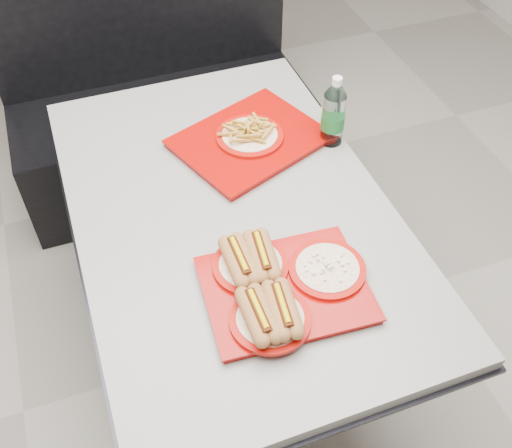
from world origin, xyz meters
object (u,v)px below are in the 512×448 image
object	(u,v)px
tray_far	(250,137)
water_bottle	(333,115)
tray_near	(279,285)
booth_bench	(157,100)
diner_table	(233,245)

from	to	relation	value
tray_far	water_bottle	world-z (taller)	water_bottle
tray_near	water_bottle	bearing A→B (deg)	53.15
booth_bench	tray_far	bearing A→B (deg)	-79.84
diner_table	booth_bench	bearing A→B (deg)	90.00
booth_bench	tray_near	bearing A→B (deg)	-89.35
tray_near	booth_bench	bearing A→B (deg)	90.65
diner_table	booth_bench	distance (m)	1.11
diner_table	booth_bench	size ratio (longest dim) A/B	1.05
diner_table	tray_near	xyz separation A→B (m)	(0.02, -0.34, 0.20)
diner_table	tray_far	size ratio (longest dim) A/B	2.60
diner_table	tray_near	distance (m)	0.39
diner_table	water_bottle	xyz separation A→B (m)	(0.40, 0.18, 0.27)
booth_bench	water_bottle	distance (m)	1.10
booth_bench	tray_near	distance (m)	1.48
diner_table	tray_far	bearing A→B (deg)	59.97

